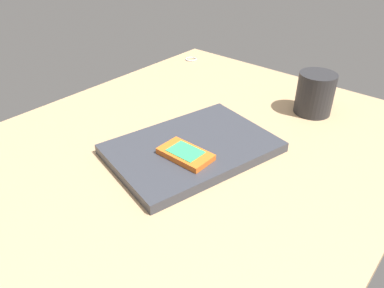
{
  "coord_description": "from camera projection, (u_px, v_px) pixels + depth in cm",
  "views": [
    {
      "loc": [
        -37.88,
        -42.3,
        44.73
      ],
      "look_at": [
        9.2,
        -2.09,
        5.0
      ],
      "focal_mm": 34.3,
      "sensor_mm": 36.0,
      "label": 1
    }
  ],
  "objects": [
    {
      "name": "key_ring",
      "position": [
        191.0,
        59.0,
        1.21
      ],
      "size": [
        3.71,
        3.71,
        0.36
      ],
      "primitive_type": "torus",
      "color": "silver",
      "rests_on": "desk_surface"
    },
    {
      "name": "laptop_closed",
      "position": [
        192.0,
        148.0,
        0.74
      ],
      "size": [
        36.62,
        29.31,
        2.0
      ],
      "primitive_type": "cube",
      "rotation": [
        0.0,
        0.0,
        -0.24
      ],
      "color": "#33353D",
      "rests_on": "desk_surface"
    },
    {
      "name": "cell_phone_on_laptop",
      "position": [
        185.0,
        154.0,
        0.69
      ],
      "size": [
        5.8,
        10.18,
        1.31
      ],
      "color": "orange",
      "rests_on": "laptop_closed"
    },
    {
      "name": "desk_surface",
      "position": [
        153.0,
        175.0,
        0.71
      ],
      "size": [
        120.0,
        80.0,
        3.0
      ],
      "primitive_type": "cube",
      "color": "tan",
      "rests_on": "ground"
    },
    {
      "name": "coffee_mug",
      "position": [
        315.0,
        93.0,
        0.87
      ],
      "size": [
        12.37,
        8.73,
        9.93
      ],
      "color": "#262628",
      "rests_on": "desk_surface"
    }
  ]
}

